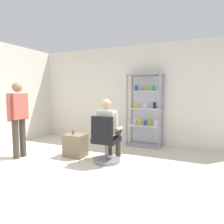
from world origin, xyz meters
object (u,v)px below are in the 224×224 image
at_px(display_cabinet_main, 145,110).
at_px(storage_crate, 75,145).
at_px(tea_glass, 73,132).
at_px(seated_shopkeeper, 109,127).
at_px(standing_customer, 18,115).
at_px(office_chair, 105,144).

distance_m(display_cabinet_main, storage_crate, 2.07).
relative_size(display_cabinet_main, tea_glass, 22.93).
bearing_deg(seated_shopkeeper, standing_customer, -161.14).
distance_m(seated_shopkeeper, storage_crate, 0.91).
distance_m(office_chair, seated_shopkeeper, 0.36).
distance_m(storage_crate, tea_glass, 0.29).
xyz_separation_m(tea_glass, standing_customer, (-1.02, -0.55, 0.40)).
height_order(display_cabinet_main, standing_customer, display_cabinet_main).
bearing_deg(tea_glass, seated_shopkeeper, 5.47).
bearing_deg(standing_customer, tea_glass, 28.49).
xyz_separation_m(seated_shopkeeper, tea_glass, (-0.83, -0.08, -0.18)).
distance_m(office_chair, storage_crate, 0.81).
xyz_separation_m(office_chair, standing_customer, (-1.86, -0.47, 0.54)).
distance_m(office_chair, standing_customer, 1.99).
bearing_deg(office_chair, standing_customer, -165.81).
bearing_deg(seated_shopkeeper, display_cabinet_main, 75.81).
bearing_deg(display_cabinet_main, storage_crate, -126.66).
distance_m(display_cabinet_main, office_chair, 1.79).
distance_m(seated_shopkeeper, tea_glass, 0.86).
xyz_separation_m(office_chair, tea_glass, (-0.84, 0.08, 0.14)).
height_order(office_chair, standing_customer, standing_customer).
bearing_deg(office_chair, seated_shopkeeper, 91.54).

